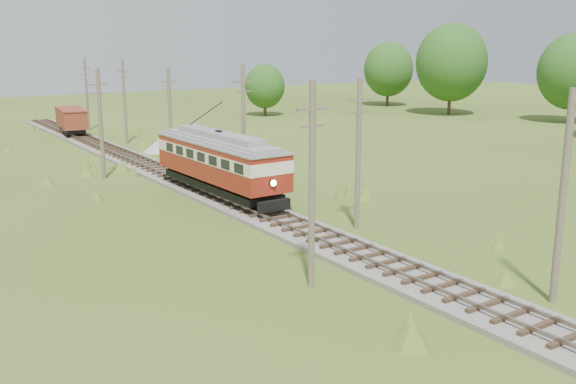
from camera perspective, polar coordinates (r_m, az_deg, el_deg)
railbed_main at (r=49.06m, az=-8.88°, el=0.81°), size 3.60×96.00×0.57m
streetcar at (r=43.89m, az=-6.12°, el=2.96°), size 3.41×13.58×6.18m
gondola at (r=78.44m, az=-18.71°, el=6.16°), size 3.59×8.24×2.65m
gravel_pile at (r=64.81m, az=-11.22°, el=4.02°), size 3.37×3.58×1.23m
utility_pole_r_1 at (r=27.84m, az=23.21°, el=-0.57°), size 0.30×0.30×8.80m
utility_pole_r_2 at (r=36.55m, az=6.27°, el=3.48°), size 1.60×0.30×8.60m
utility_pole_r_3 at (r=47.10m, az=-3.97°, el=5.91°), size 1.60×0.30×9.00m
utility_pole_r_4 at (r=58.66m, az=-10.45°, el=6.83°), size 1.60×0.30×8.40m
utility_pole_r_5 at (r=70.87m, az=-14.33°, el=7.88°), size 1.60×0.30×8.90m
utility_pole_r_6 at (r=83.18m, az=-17.46°, el=8.32°), size 1.60×0.30×8.70m
utility_pole_l_a at (r=27.34m, az=2.14°, el=0.74°), size 1.60×0.30×9.00m
utility_pole_l_b at (r=52.36m, az=-16.31°, el=5.91°), size 1.60×0.30×8.60m
tree_right_3 at (r=95.12m, az=24.01°, el=9.74°), size 9.24×9.24×11.90m
tree_right_4 at (r=100.16m, az=14.33°, el=11.09°), size 10.50×10.50×13.53m
tree_right_5 at (r=112.98m, az=8.91°, el=10.72°), size 8.40×8.40×10.82m
tree_mid_b at (r=95.87m, az=-2.07°, el=9.37°), size 5.88×5.88×7.57m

